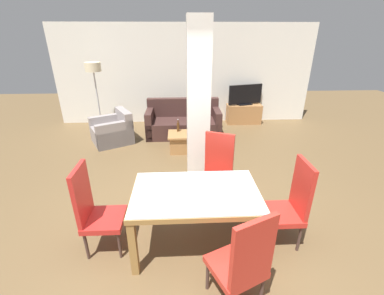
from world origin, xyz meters
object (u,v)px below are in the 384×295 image
(dining_chair_head_left, at_px, (94,209))
(coffee_table, at_px, (184,142))
(tv_stand, at_px, (244,114))
(armchair, at_px, (113,131))
(floor_lamp, at_px, (94,73))
(dining_chair_far_right, at_px, (217,170))
(dining_chair_head_right, at_px, (290,203))
(sofa, at_px, (183,123))
(dining_chair_near_right, at_px, (243,262))
(tv_screen, at_px, (245,95))
(dining_table, at_px, (196,203))
(bottle, at_px, (178,127))

(dining_chair_head_left, height_order, coffee_table, dining_chair_head_left)
(dining_chair_head_left, distance_m, tv_stand, 5.49)
(armchair, height_order, floor_lamp, floor_lamp)
(dining_chair_far_right, bearing_deg, coffee_table, -53.58)
(dining_chair_head_right, relative_size, floor_lamp, 0.63)
(floor_lamp, bearing_deg, dining_chair_head_right, -50.99)
(floor_lamp, bearing_deg, dining_chair_head_left, -75.30)
(tv_stand, bearing_deg, sofa, -154.33)
(dining_chair_far_right, relative_size, armchair, 0.99)
(dining_chair_near_right, xyz_separation_m, tv_stand, (1.33, 5.49, -0.30))
(dining_chair_near_right, height_order, tv_screen, same)
(dining_chair_head_left, relative_size, dining_chair_near_right, 1.00)
(tv_screen, relative_size, floor_lamp, 0.56)
(dining_table, distance_m, dining_chair_far_right, 0.94)
(dining_table, bearing_deg, sofa, 91.19)
(bottle, bearing_deg, dining_chair_far_right, -74.49)
(tv_screen, bearing_deg, dining_chair_head_left, 42.94)
(dining_chair_far_right, bearing_deg, armchair, -26.25)
(bottle, bearing_deg, sofa, 81.26)
(dining_chair_far_right, xyz_separation_m, floor_lamp, (-2.68, 3.40, 0.94))
(dining_chair_head_left, bearing_deg, tv_screen, 148.22)
(armchair, height_order, coffee_table, armchair)
(dining_chair_head_right, xyz_separation_m, dining_chair_near_right, (-0.77, -0.83, 0.00))
(coffee_table, relative_size, bottle, 2.50)
(dining_table, height_order, armchair, dining_table)
(floor_lamp, bearing_deg, dining_chair_near_right, -62.28)
(dining_table, height_order, floor_lamp, floor_lamp)
(dining_chair_head_right, bearing_deg, floor_lamp, 39.01)
(dining_table, bearing_deg, coffee_table, 91.62)
(armchair, height_order, bottle, armchair)
(dining_chair_near_right, height_order, tv_stand, dining_chair_near_right)
(bottle, xyz_separation_m, tv_screen, (1.91, 1.71, 0.31))
(dining_chair_far_right, height_order, tv_screen, same)
(sofa, height_order, tv_stand, sofa)
(dining_table, relative_size, armchair, 1.31)
(bottle, bearing_deg, dining_chair_head_left, -108.30)
(bottle, distance_m, floor_lamp, 2.66)
(dining_chair_head_right, xyz_separation_m, dining_chair_head_left, (-2.33, 0.00, 0.00))
(dining_chair_head_right, distance_m, dining_chair_head_left, 2.33)
(dining_chair_far_right, distance_m, sofa, 2.99)
(bottle, bearing_deg, tv_screen, 41.77)
(coffee_table, height_order, floor_lamp, floor_lamp)
(dining_chair_head_left, relative_size, tv_stand, 1.14)
(sofa, bearing_deg, armchair, 13.73)
(dining_chair_head_left, distance_m, armchair, 3.45)
(tv_stand, bearing_deg, dining_chair_head_right, -96.77)
(dining_chair_far_right, distance_m, tv_screen, 4.03)
(dining_chair_far_right, relative_size, dining_chair_near_right, 1.00)
(dining_chair_head_right, height_order, dining_chair_near_right, same)
(dining_chair_near_right, relative_size, coffee_table, 1.57)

